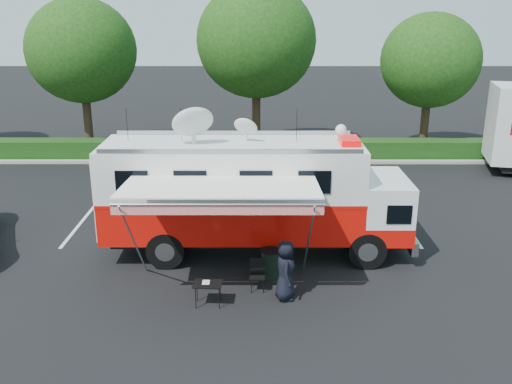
% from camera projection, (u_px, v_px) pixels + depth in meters
% --- Properties ---
extents(ground_plane, '(120.00, 120.00, 0.00)m').
position_uv_depth(ground_plane, '(256.00, 252.00, 18.61)').
color(ground_plane, black).
rests_on(ground_plane, ground).
extents(back_border, '(60.00, 6.14, 8.87)m').
position_uv_depth(back_border, '(278.00, 60.00, 29.31)').
color(back_border, '#9E998E').
rests_on(back_border, ground_plane).
extents(stall_lines, '(24.12, 5.50, 0.01)m').
position_uv_depth(stall_lines, '(243.00, 219.00, 21.46)').
color(stall_lines, silver).
rests_on(stall_lines, ground_plane).
extents(command_truck, '(9.69, 2.66, 4.65)m').
position_uv_depth(command_truck, '(253.00, 194.00, 17.99)').
color(command_truck, black).
rests_on(command_truck, ground_plane).
extents(awning, '(5.29, 2.73, 3.19)m').
position_uv_depth(awning, '(220.00, 191.00, 15.05)').
color(awning, white).
rests_on(awning, ground_plane).
extents(person, '(0.54, 0.83, 1.70)m').
position_uv_depth(person, '(285.00, 298.00, 15.67)').
color(person, black).
rests_on(person, ground_plane).
extents(folding_table, '(0.79, 0.58, 0.65)m').
position_uv_depth(folding_table, '(208.00, 285.00, 15.15)').
color(folding_table, black).
rests_on(folding_table, ground_plane).
extents(folding_chair, '(0.46, 0.48, 0.90)m').
position_uv_depth(folding_chair, '(257.00, 271.00, 16.07)').
color(folding_chair, black).
rests_on(folding_chair, ground_plane).
extents(trash_bin, '(0.59, 0.59, 0.89)m').
position_uv_depth(trash_bin, '(270.00, 264.00, 16.74)').
color(trash_bin, black).
rests_on(trash_bin, ground_plane).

